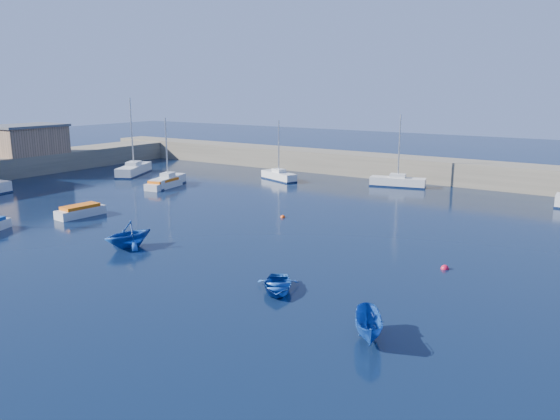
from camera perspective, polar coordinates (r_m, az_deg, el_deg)
The scene contains 14 objects.
ground at distance 29.49m, azimuth -20.17°, elevation -9.39°, with size 220.00×220.00×0.00m, color black.
back_wall at distance 66.40m, azimuth 13.45°, elevation 4.26°, with size 96.00×4.50×2.60m, color #716956.
brick_shed_a at distance 76.05m, azimuth -24.86°, elevation 6.60°, with size 6.00×8.00×3.40m, color #927155.
sailboat_3 at distance 61.42m, azimuth -11.62°, elevation 3.01°, with size 3.05×5.79×7.48m.
sailboat_4 at distance 70.67m, azimuth -15.02°, elevation 4.13°, with size 5.01×7.31×9.40m.
sailboat_5 at distance 64.02m, azimuth -0.13°, elevation 3.61°, with size 5.39×3.21×6.94m.
sailboat_6 at distance 61.30m, azimuth 12.19°, elevation 2.93°, with size 6.16×2.95×7.83m.
motorboat_1 at distance 49.02m, azimuth -20.13°, elevation -0.10°, with size 1.71×4.17×1.00m.
motorboat_2 at distance 60.42m, azimuth -12.06°, elevation 2.70°, with size 2.41×4.94×0.98m.
dinghy_center at distance 29.47m, azimuth -0.30°, elevation -7.88°, with size 2.30×3.22×0.67m, color #1748A0.
dinghy_left at distance 38.56m, azimuth -15.59°, elevation -2.46°, with size 2.99×3.47×1.83m, color #1748A0.
dinghy_right at distance 24.41m, azimuth 9.29°, elevation -11.90°, with size 1.18×3.13×1.21m, color #1748A0.
buoy_1 at distance 34.50m, azimuth 16.85°, elevation -5.91°, with size 0.50×0.50×0.50m, color red.
buoy_3 at distance 45.77m, azimuth 0.30°, elevation -0.78°, with size 0.42×0.42×0.42m, color #F2450C.
Camera 1 is at (22.49, -15.76, 10.73)m, focal length 35.00 mm.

